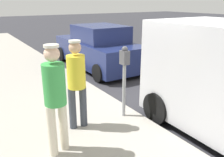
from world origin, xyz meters
The scene contains 6 objects.
ground_plane centered at (0.00, 0.00, 0.00)m, with size 80.00×80.00×0.00m, color #2D2D33.
sidewalk_slab centered at (3.50, 0.00, 0.07)m, with size 5.00×32.00×0.15m, color #9E998E.
parking_meter_near centered at (1.35, 0.06, 1.18)m, with size 0.14×0.18×1.52m.
pedestrian_in_yellow centered at (2.37, -0.04, 1.13)m, with size 0.36×0.34×1.71m.
pedestrian_in_green centered at (2.98, 0.54, 1.18)m, with size 0.35×0.34×1.78m.
parked_sedan_behind centered at (-0.39, -4.13, 0.75)m, with size 1.99×4.42×1.65m.
Camera 1 is at (4.04, 3.80, 2.53)m, focal length 37.65 mm.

